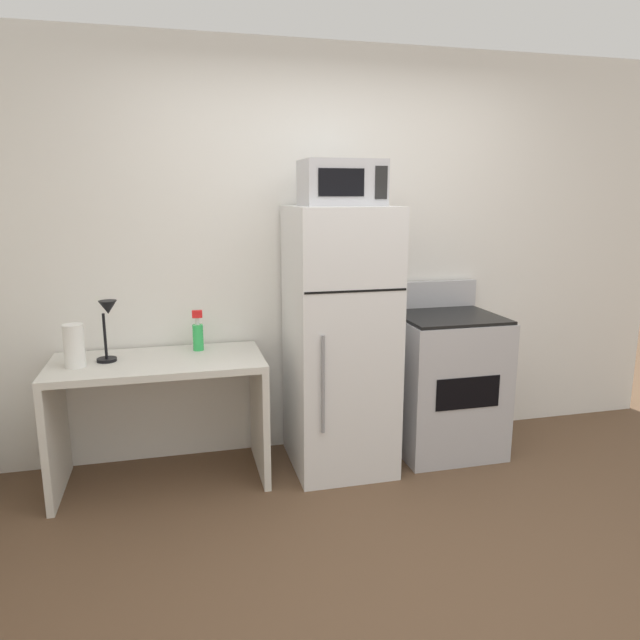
{
  "coord_description": "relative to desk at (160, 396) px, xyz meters",
  "views": [
    {
      "loc": [
        -0.98,
        -2.02,
        1.68
      ],
      "look_at": [
        -0.2,
        1.1,
        0.98
      ],
      "focal_mm": 32.61,
      "sensor_mm": 36.0,
      "label": 1
    }
  ],
  "objects": [
    {
      "name": "spray_bottle",
      "position": [
        0.24,
        0.15,
        0.32
      ],
      "size": [
        0.06,
        0.06,
        0.25
      ],
      "color": "green",
      "rests_on": "desk"
    },
    {
      "name": "refrigerator",
      "position": [
        1.08,
        -0.03,
        0.28
      ],
      "size": [
        0.59,
        0.68,
        1.61
      ],
      "color": "white",
      "rests_on": "ground"
    },
    {
      "name": "desk_lamp",
      "position": [
        -0.26,
        0.02,
        0.46
      ],
      "size": [
        0.14,
        0.12,
        0.35
      ],
      "color": "black",
      "rests_on": "desk"
    },
    {
      "name": "wall_back_white",
      "position": [
        1.11,
        0.37,
        0.77
      ],
      "size": [
        5.0,
        0.1,
        2.6
      ],
      "primitive_type": "cube",
      "color": "white",
      "rests_on": "ground"
    },
    {
      "name": "paper_towel_roll",
      "position": [
        -0.43,
        -0.04,
        0.34
      ],
      "size": [
        0.11,
        0.11,
        0.24
      ],
      "primitive_type": "cylinder",
      "color": "white",
      "rests_on": "desk"
    },
    {
      "name": "microwave",
      "position": [
        1.08,
        -0.05,
        1.22
      ],
      "size": [
        0.46,
        0.35,
        0.26
      ],
      "color": "#B7B7BC",
      "rests_on": "refrigerator"
    },
    {
      "name": "oven_range",
      "position": [
        1.82,
        0.0,
        -0.06
      ],
      "size": [
        0.66,
        0.61,
        1.1
      ],
      "color": "#B7B7BC",
      "rests_on": "ground"
    },
    {
      "name": "ground_plane",
      "position": [
        1.11,
        -1.33,
        -0.53
      ],
      "size": [
        12.0,
        12.0,
        0.0
      ],
      "primitive_type": "plane",
      "color": "brown"
    },
    {
      "name": "desk",
      "position": [
        0.0,
        0.0,
        0.0
      ],
      "size": [
        1.2,
        0.6,
        0.75
      ],
      "color": "silver",
      "rests_on": "ground"
    }
  ]
}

